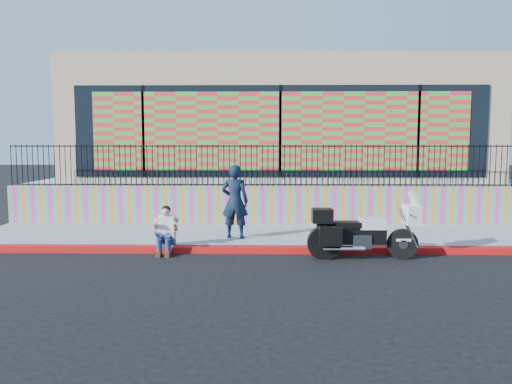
{
  "coord_description": "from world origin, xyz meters",
  "views": [
    {
      "loc": [
        -0.46,
        -11.22,
        2.52
      ],
      "look_at": [
        -0.69,
        1.2,
        1.28
      ],
      "focal_mm": 35.0,
      "sensor_mm": 36.0,
      "label": 1
    }
  ],
  "objects": [
    {
      "name": "mural_wall",
      "position": [
        0.0,
        3.25,
        0.7
      ],
      "size": [
        16.0,
        0.2,
        1.1
      ],
      "primitive_type": "cube",
      "color": "#E23B81",
      "rests_on": "sidewalk"
    },
    {
      "name": "metal_fence",
      "position": [
        0.0,
        3.25,
        1.85
      ],
      "size": [
        15.8,
        0.04,
        1.2
      ],
      "primitive_type": null,
      "color": "black",
      "rests_on": "mural_wall"
    },
    {
      "name": "ground",
      "position": [
        0.0,
        0.0,
        0.0
      ],
      "size": [
        90.0,
        90.0,
        0.0
      ],
      "primitive_type": "plane",
      "color": "black",
      "rests_on": "ground"
    },
    {
      "name": "sidewalk",
      "position": [
        0.0,
        1.65,
        0.07
      ],
      "size": [
        16.0,
        3.0,
        0.15
      ],
      "primitive_type": "cube",
      "color": "gray",
      "rests_on": "ground"
    },
    {
      "name": "police_officer",
      "position": [
        -1.21,
        0.98,
        1.07
      ],
      "size": [
        0.72,
        0.52,
        1.83
      ],
      "primitive_type": "imported",
      "rotation": [
        0.0,
        0.0,
        3.01
      ],
      "color": "black",
      "rests_on": "sidewalk"
    },
    {
      "name": "red_curb",
      "position": [
        0.0,
        0.0,
        0.07
      ],
      "size": [
        16.0,
        0.3,
        0.15
      ],
      "primitive_type": "cube",
      "color": "#B10C0E",
      "rests_on": "ground"
    },
    {
      "name": "police_motorcycle",
      "position": [
        1.62,
        -0.56,
        0.61
      ],
      "size": [
        2.35,
        0.78,
        1.46
      ],
      "color": "black",
      "rests_on": "ground"
    },
    {
      "name": "storefront_building",
      "position": [
        0.0,
        8.13,
        3.25
      ],
      "size": [
        14.0,
        8.06,
        4.0
      ],
      "color": "tan",
      "rests_on": "elevated_platform"
    },
    {
      "name": "elevated_platform",
      "position": [
        0.0,
        8.35,
        0.62
      ],
      "size": [
        16.0,
        10.0,
        1.25
      ],
      "primitive_type": "cube",
      "color": "gray",
      "rests_on": "ground"
    },
    {
      "name": "seated_man",
      "position": [
        -2.71,
        -0.16,
        0.45
      ],
      "size": [
        0.54,
        0.71,
        1.06
      ],
      "color": "navy",
      "rests_on": "ground"
    }
  ]
}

